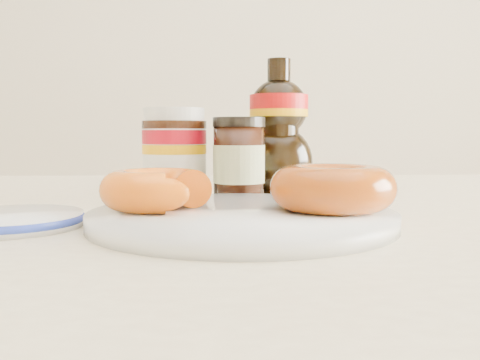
{
  "coord_description": "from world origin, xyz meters",
  "views": [
    {
      "loc": [
        -0.1,
        -0.46,
        0.83
      ],
      "look_at": [
        -0.08,
        0.05,
        0.79
      ],
      "focal_mm": 40.0,
      "sensor_mm": 36.0,
      "label": 1
    }
  ],
  "objects_px": {
    "dining_table": "(313,285)",
    "syrup_bottle": "(279,127)",
    "plate": "(242,218)",
    "nutella_jar": "(175,150)",
    "donut_whole": "(332,188)",
    "donut_bitten": "(156,189)",
    "blue_rim_saucer": "(12,220)",
    "dark_jar": "(239,160)"
  },
  "relations": [
    {
      "from": "dining_table",
      "to": "donut_bitten",
      "type": "relative_size",
      "value": 14.27
    },
    {
      "from": "blue_rim_saucer",
      "to": "donut_whole",
      "type": "bearing_deg",
      "value": 0.63
    },
    {
      "from": "dining_table",
      "to": "blue_rim_saucer",
      "type": "xyz_separation_m",
      "value": [
        -0.27,
        -0.11,
        0.09
      ]
    },
    {
      "from": "dining_table",
      "to": "syrup_bottle",
      "type": "xyz_separation_m",
      "value": [
        -0.02,
        0.13,
        0.17
      ]
    },
    {
      "from": "blue_rim_saucer",
      "to": "donut_bitten",
      "type": "bearing_deg",
      "value": 7.18
    },
    {
      "from": "donut_whole",
      "to": "blue_rim_saucer",
      "type": "height_order",
      "value": "donut_whole"
    },
    {
      "from": "nutella_jar",
      "to": "dark_jar",
      "type": "relative_size",
      "value": 1.12
    },
    {
      "from": "plate",
      "to": "donut_whole",
      "type": "xyz_separation_m",
      "value": [
        0.08,
        0.0,
        0.03
      ]
    },
    {
      "from": "plate",
      "to": "donut_bitten",
      "type": "relative_size",
      "value": 2.68
    },
    {
      "from": "donut_whole",
      "to": "nutella_jar",
      "type": "bearing_deg",
      "value": 128.3
    },
    {
      "from": "donut_bitten",
      "to": "dining_table",
      "type": "bearing_deg",
      "value": 22.44
    },
    {
      "from": "donut_whole",
      "to": "dark_jar",
      "type": "bearing_deg",
      "value": 114.65
    },
    {
      "from": "donut_bitten",
      "to": "donut_whole",
      "type": "height_order",
      "value": "donut_whole"
    },
    {
      "from": "dining_table",
      "to": "blue_rim_saucer",
      "type": "height_order",
      "value": "blue_rim_saucer"
    },
    {
      "from": "nutella_jar",
      "to": "plate",
      "type": "bearing_deg",
      "value": -69.12
    },
    {
      "from": "dark_jar",
      "to": "donut_whole",
      "type": "bearing_deg",
      "value": -65.35
    },
    {
      "from": "dining_table",
      "to": "blue_rim_saucer",
      "type": "bearing_deg",
      "value": -158.87
    },
    {
      "from": "donut_bitten",
      "to": "blue_rim_saucer",
      "type": "xyz_separation_m",
      "value": [
        -0.12,
        -0.02,
        -0.02
      ]
    },
    {
      "from": "nutella_jar",
      "to": "donut_whole",
      "type": "bearing_deg",
      "value": -51.7
    },
    {
      "from": "plate",
      "to": "nutella_jar",
      "type": "xyz_separation_m",
      "value": [
        -0.07,
        0.19,
        0.05
      ]
    },
    {
      "from": "plate",
      "to": "nutella_jar",
      "type": "relative_size",
      "value": 2.4
    },
    {
      "from": "plate",
      "to": "donut_bitten",
      "type": "height_order",
      "value": "donut_bitten"
    },
    {
      "from": "dining_table",
      "to": "nutella_jar",
      "type": "xyz_separation_m",
      "value": [
        -0.15,
        0.09,
        0.14
      ]
    },
    {
      "from": "plate",
      "to": "nutella_jar",
      "type": "bearing_deg",
      "value": 110.88
    },
    {
      "from": "donut_whole",
      "to": "dark_jar",
      "type": "relative_size",
      "value": 1.11
    },
    {
      "from": "dining_table",
      "to": "plate",
      "type": "height_order",
      "value": "plate"
    },
    {
      "from": "syrup_bottle",
      "to": "blue_rim_saucer",
      "type": "xyz_separation_m",
      "value": [
        -0.25,
        -0.24,
        -0.08
      ]
    },
    {
      "from": "dining_table",
      "to": "plate",
      "type": "xyz_separation_m",
      "value": [
        -0.08,
        -0.1,
        0.09
      ]
    },
    {
      "from": "donut_bitten",
      "to": "nutella_jar",
      "type": "distance_m",
      "value": 0.18
    },
    {
      "from": "donut_bitten",
      "to": "blue_rim_saucer",
      "type": "height_order",
      "value": "donut_bitten"
    },
    {
      "from": "donut_bitten",
      "to": "dark_jar",
      "type": "bearing_deg",
      "value": 55.04
    },
    {
      "from": "donut_whole",
      "to": "plate",
      "type": "bearing_deg",
      "value": -178.91
    },
    {
      "from": "donut_whole",
      "to": "blue_rim_saucer",
      "type": "distance_m",
      "value": 0.27
    },
    {
      "from": "dark_jar",
      "to": "donut_bitten",
      "type": "bearing_deg",
      "value": -116.95
    },
    {
      "from": "plate",
      "to": "donut_bitten",
      "type": "bearing_deg",
      "value": 169.7
    },
    {
      "from": "plate",
      "to": "dark_jar",
      "type": "distance_m",
      "value": 0.17
    },
    {
      "from": "donut_bitten",
      "to": "donut_whole",
      "type": "bearing_deg",
      "value": -12.52
    },
    {
      "from": "nutella_jar",
      "to": "dining_table",
      "type": "bearing_deg",
      "value": -30.2
    },
    {
      "from": "nutella_jar",
      "to": "blue_rim_saucer",
      "type": "height_order",
      "value": "nutella_jar"
    },
    {
      "from": "donut_bitten",
      "to": "syrup_bottle",
      "type": "xyz_separation_m",
      "value": [
        0.13,
        0.22,
        0.06
      ]
    },
    {
      "from": "blue_rim_saucer",
      "to": "dark_jar",
      "type": "bearing_deg",
      "value": 40.32
    },
    {
      "from": "dining_table",
      "to": "dark_jar",
      "type": "height_order",
      "value": "dark_jar"
    }
  ]
}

